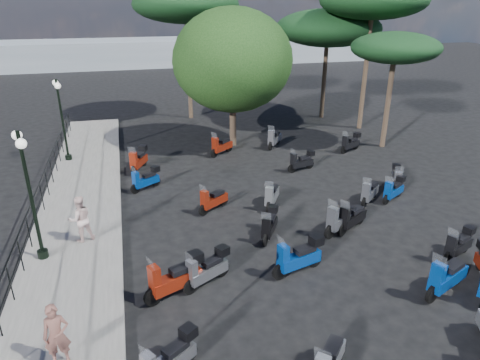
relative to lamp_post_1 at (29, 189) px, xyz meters
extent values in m
plane|color=black|center=(7.35, -1.38, -2.47)|extent=(120.00, 120.00, 0.00)
cube|color=slate|center=(0.85, 1.62, -2.39)|extent=(3.00, 30.00, 0.15)
cylinder|color=black|center=(-0.45, -2.00, -1.77)|extent=(0.04, 0.04, 1.10)
cylinder|color=black|center=(-0.45, -0.63, -1.77)|extent=(0.04, 0.04, 1.10)
cylinder|color=black|center=(-0.45, 0.74, -1.77)|extent=(0.04, 0.04, 1.10)
cylinder|color=black|center=(-0.45, 2.11, -1.77)|extent=(0.04, 0.04, 1.10)
cylinder|color=black|center=(-0.45, 3.48, -1.77)|extent=(0.04, 0.04, 1.10)
cylinder|color=black|center=(-0.45, 4.84, -1.77)|extent=(0.04, 0.04, 1.10)
cylinder|color=black|center=(-0.45, 6.21, -1.77)|extent=(0.04, 0.04, 1.10)
cylinder|color=black|center=(-0.45, 7.58, -1.77)|extent=(0.04, 0.04, 1.10)
cylinder|color=black|center=(-0.45, 8.95, -1.77)|extent=(0.04, 0.04, 1.10)
cylinder|color=black|center=(-0.45, 10.32, -1.77)|extent=(0.04, 0.04, 1.10)
cylinder|color=black|center=(-0.45, 11.69, -1.77)|extent=(0.04, 0.04, 1.10)
cylinder|color=black|center=(-0.45, 13.05, -1.77)|extent=(0.04, 0.04, 1.10)
cylinder|color=black|center=(-0.45, 14.42, -1.77)|extent=(0.04, 0.04, 1.10)
cube|color=black|center=(-0.45, 1.42, -1.24)|extent=(0.04, 26.00, 0.04)
cube|color=black|center=(-0.45, 1.42, -1.77)|extent=(0.04, 26.00, 0.04)
cylinder|color=black|center=(0.00, 0.00, -2.19)|extent=(0.32, 0.32, 0.24)
cylinder|color=black|center=(0.00, 0.00, -0.29)|extent=(0.11, 0.11, 4.06)
cylinder|color=black|center=(0.00, 0.00, 1.59)|extent=(0.31, 0.89, 0.04)
sphere|color=white|center=(-0.13, 0.44, 1.49)|extent=(0.28, 0.28, 0.28)
sphere|color=white|center=(0.13, -0.44, 1.49)|extent=(0.28, 0.28, 0.28)
cylinder|color=black|center=(-0.08, 9.12, -2.20)|extent=(0.32, 0.32, 0.24)
cylinder|color=black|center=(-0.08, 9.12, -0.33)|extent=(0.11, 0.11, 3.97)
cylinder|color=black|center=(-0.08, 9.12, 1.50)|extent=(0.24, 0.88, 0.04)
sphere|color=white|center=(-0.17, 9.55, 1.40)|extent=(0.28, 0.28, 0.28)
sphere|color=white|center=(0.02, 8.68, 1.40)|extent=(0.28, 0.28, 0.28)
imported|color=brown|center=(1.01, -4.59, -1.56)|extent=(0.57, 0.39, 1.51)
imported|color=beige|center=(1.13, 0.75, -1.53)|extent=(0.92, 0.82, 1.58)
cylinder|color=black|center=(3.73, -5.16, -2.24)|extent=(0.43, 0.33, 0.46)
cube|color=black|center=(3.43, -5.36, -1.80)|extent=(0.63, 0.55, 0.13)
plane|color=white|center=(2.79, -5.78, -1.37)|extent=(0.26, 0.34, 0.35)
cube|color=black|center=(3.74, -5.15, -1.63)|extent=(0.44, 0.43, 0.25)
cylinder|color=black|center=(3.12, -2.98, -2.20)|extent=(0.53, 0.30, 0.53)
cylinder|color=black|center=(4.34, -2.49, -2.20)|extent=(0.53, 0.30, 0.53)
cube|color=maroon|center=(3.78, -2.72, -2.00)|extent=(1.46, 0.88, 0.37)
cube|color=black|center=(3.95, -2.64, -1.70)|extent=(0.73, 0.55, 0.15)
cube|color=maroon|center=(3.20, -2.95, -1.70)|extent=(0.35, 0.40, 0.77)
plane|color=white|center=(3.14, -2.98, -1.20)|extent=(0.24, 0.42, 0.41)
cube|color=black|center=(4.36, -2.48, -1.50)|extent=(0.48, 0.47, 0.29)
cylinder|color=black|center=(2.96, 4.41, -2.25)|extent=(0.41, 0.31, 0.43)
cylinder|color=black|center=(3.87, 5.00, -2.25)|extent=(0.41, 0.31, 0.43)
cube|color=navy|center=(3.45, 4.73, -2.09)|extent=(1.15, 0.89, 0.31)
cube|color=black|center=(3.58, 4.81, -1.84)|extent=(0.60, 0.52, 0.13)
cube|color=navy|center=(3.02, 4.45, -1.84)|extent=(0.31, 0.33, 0.63)
plane|color=white|center=(2.98, 4.42, -1.43)|extent=(0.24, 0.33, 0.33)
cube|color=black|center=(3.89, 5.01, -1.67)|extent=(0.41, 0.41, 0.23)
cylinder|color=black|center=(2.99, 6.49, -2.22)|extent=(0.30, 0.49, 0.50)
cylinder|color=black|center=(3.52, 7.61, -2.22)|extent=(0.30, 0.49, 0.50)
cube|color=maroon|center=(3.27, 7.10, -2.03)|extent=(0.89, 1.36, 0.35)
cube|color=black|center=(3.35, 7.26, -1.74)|extent=(0.54, 0.69, 0.14)
cube|color=maroon|center=(3.02, 6.57, -1.74)|extent=(0.38, 0.34, 0.72)
plane|color=white|center=(3.00, 6.51, -1.28)|extent=(0.39, 0.24, 0.38)
cube|color=black|center=(3.52, 7.63, -1.56)|extent=(0.45, 0.46, 0.27)
cylinder|color=black|center=(6.93, -5.96, -2.23)|extent=(0.39, 0.40, 0.47)
cube|color=black|center=(6.67, -6.22, -1.79)|extent=(0.61, 0.62, 0.14)
plane|color=white|center=(6.13, -6.79, -1.35)|extent=(0.32, 0.31, 0.36)
cylinder|color=black|center=(4.14, -2.76, -2.23)|extent=(0.46, 0.31, 0.47)
cylinder|color=black|center=(5.17, -2.20, -2.23)|extent=(0.46, 0.31, 0.47)
cube|color=gray|center=(4.70, -2.46, -2.06)|extent=(1.27, 0.90, 0.33)
cube|color=black|center=(4.84, -2.38, -1.78)|extent=(0.65, 0.54, 0.14)
cube|color=gray|center=(4.21, -2.72, -1.78)|extent=(0.33, 0.36, 0.68)
plane|color=white|center=(4.16, -2.75, -1.34)|extent=(0.25, 0.36, 0.36)
cube|color=black|center=(5.19, -2.19, -1.61)|extent=(0.44, 0.43, 0.25)
cylinder|color=black|center=(6.93, -0.91, -2.25)|extent=(0.31, 0.42, 0.44)
cylinder|color=black|center=(7.50, 0.02, -2.25)|extent=(0.31, 0.42, 0.44)
cube|color=black|center=(7.24, -0.41, -2.08)|extent=(0.89, 1.18, 0.31)
cube|color=black|center=(7.32, -0.28, -1.83)|extent=(0.52, 0.61, 0.13)
cube|color=black|center=(6.96, -0.85, -1.83)|extent=(0.34, 0.32, 0.64)
plane|color=white|center=(6.94, -0.90, -1.41)|extent=(0.33, 0.24, 0.34)
cube|color=black|center=(7.51, 0.04, -1.66)|extent=(0.41, 0.42, 0.24)
cylinder|color=black|center=(5.36, 1.74, -2.24)|extent=(0.42, 0.33, 0.44)
cylinder|color=black|center=(6.27, 2.36, -2.24)|extent=(0.42, 0.33, 0.44)
cube|color=maroon|center=(5.85, 2.08, -2.08)|extent=(1.17, 0.93, 0.31)
cube|color=black|center=(5.98, 2.17, -1.82)|extent=(0.61, 0.54, 0.13)
cube|color=maroon|center=(5.42, 1.78, -1.82)|extent=(0.32, 0.34, 0.65)
plane|color=white|center=(5.37, 1.75, -1.40)|extent=(0.26, 0.33, 0.34)
cylinder|color=black|center=(7.08, 7.89, -2.23)|extent=(0.44, 0.37, 0.48)
cylinder|color=black|center=(8.04, 8.61, -2.23)|extent=(0.44, 0.37, 0.48)
cube|color=maroon|center=(7.60, 8.28, -2.05)|extent=(1.24, 1.05, 0.34)
cube|color=black|center=(7.73, 8.39, -1.77)|extent=(0.66, 0.60, 0.14)
cube|color=maroon|center=(7.14, 7.94, -1.77)|extent=(0.36, 0.37, 0.70)
plane|color=white|center=(7.10, 7.91, -1.32)|extent=(0.29, 0.35, 0.37)
cylinder|color=black|center=(10.32, -4.81, -2.20)|extent=(0.53, 0.30, 0.53)
cylinder|color=black|center=(11.55, -4.32, -2.20)|extent=(0.53, 0.30, 0.53)
cube|color=navy|center=(10.98, -4.54, -2.00)|extent=(1.47, 0.89, 0.38)
cube|color=black|center=(11.16, -4.47, -1.69)|extent=(0.74, 0.56, 0.15)
cube|color=navy|center=(10.40, -4.78, -1.69)|extent=(0.35, 0.40, 0.77)
plane|color=white|center=(10.34, -4.80, -1.20)|extent=(0.24, 0.42, 0.41)
cylinder|color=black|center=(6.75, -2.79, -2.21)|extent=(0.51, 0.23, 0.50)
cylinder|color=black|center=(7.97, -2.46, -2.21)|extent=(0.51, 0.23, 0.50)
cube|color=navy|center=(7.41, -2.61, -2.02)|extent=(1.41, 0.70, 0.36)
cube|color=black|center=(7.58, -2.57, -1.73)|extent=(0.69, 0.47, 0.15)
cube|color=navy|center=(6.83, -2.77, -1.73)|extent=(0.30, 0.36, 0.74)
plane|color=white|center=(6.77, -2.78, -1.26)|extent=(0.18, 0.41, 0.39)
cube|color=black|center=(7.99, -2.46, -1.54)|extent=(0.43, 0.42, 0.27)
cylinder|color=black|center=(9.17, -1.06, -2.21)|extent=(0.51, 0.34, 0.52)
cylinder|color=black|center=(10.31, -0.44, -2.21)|extent=(0.51, 0.34, 0.52)
cube|color=#4C4F55|center=(9.79, -0.72, -2.01)|extent=(1.41, 0.99, 0.37)
cube|color=black|center=(9.95, -0.64, -1.71)|extent=(0.72, 0.59, 0.15)
cube|color=#4C4F55|center=(9.25, -1.02, -1.71)|extent=(0.36, 0.40, 0.76)
plane|color=white|center=(9.19, -1.05, -1.22)|extent=(0.27, 0.40, 0.40)
cylinder|color=black|center=(7.79, 1.32, -2.23)|extent=(0.32, 0.45, 0.46)
cylinder|color=black|center=(8.38, 2.31, -2.23)|extent=(0.32, 0.45, 0.46)
cube|color=#92959A|center=(8.11, 1.86, -2.06)|extent=(0.93, 1.24, 0.33)
cube|color=black|center=(8.20, 2.00, -1.79)|extent=(0.55, 0.64, 0.14)
cube|color=#92959A|center=(7.83, 1.39, -1.79)|extent=(0.36, 0.33, 0.68)
plane|color=white|center=(7.80, 1.34, -1.36)|extent=(0.35, 0.25, 0.36)
cylinder|color=black|center=(10.15, 4.89, -2.25)|extent=(0.43, 0.20, 0.42)
cylinder|color=black|center=(11.17, 5.17, -2.25)|extent=(0.43, 0.20, 0.42)
cube|color=black|center=(10.71, 5.04, -2.09)|extent=(1.19, 0.60, 0.30)
cube|color=black|center=(10.85, 5.08, -1.85)|extent=(0.58, 0.40, 0.12)
cube|color=black|center=(10.22, 4.90, -1.85)|extent=(0.26, 0.31, 0.62)
plane|color=white|center=(10.17, 4.89, -1.45)|extent=(0.16, 0.34, 0.33)
cube|color=black|center=(11.19, 5.17, -1.69)|extent=(0.36, 0.35, 0.23)
cylinder|color=black|center=(11.98, -3.39, -2.25)|extent=(0.44, 0.25, 0.44)
cylinder|color=black|center=(12.99, -2.97, -2.25)|extent=(0.44, 0.25, 0.44)
cube|color=black|center=(12.53, -3.16, -2.08)|extent=(1.21, 0.74, 0.31)
cube|color=black|center=(12.67, -3.10, -1.83)|extent=(0.61, 0.46, 0.13)
cube|color=black|center=(12.05, -3.36, -1.83)|extent=(0.29, 0.33, 0.64)
plane|color=white|center=(12.00, -3.38, -1.42)|extent=(0.20, 0.35, 0.34)
cube|color=black|center=(13.01, -2.96, -1.67)|extent=(0.40, 0.39, 0.24)
cylinder|color=black|center=(9.67, -0.99, -2.23)|extent=(0.46, 0.33, 0.48)
cylinder|color=black|center=(10.70, -0.39, -2.23)|extent=(0.46, 0.33, 0.48)
cube|color=black|center=(10.23, -0.67, -2.05)|extent=(1.28, 0.94, 0.34)
cube|color=black|center=(10.37, -0.58, -1.77)|extent=(0.66, 0.56, 0.14)
cube|color=black|center=(9.74, -0.95, -1.77)|extent=(0.34, 0.37, 0.70)
plane|color=white|center=(9.69, -0.98, -1.32)|extent=(0.26, 0.37, 0.37)
cylinder|color=black|center=(11.51, 0.72, -2.24)|extent=(0.41, 0.37, 0.46)
cylinder|color=black|center=(12.38, 1.47, -2.24)|extent=(0.41, 0.37, 0.46)
cube|color=#4C4F55|center=(11.98, 1.12, -2.07)|extent=(1.15, 1.06, 0.32)
cube|color=black|center=(12.10, 1.23, -1.80)|extent=(0.62, 0.59, 0.13)
cube|color=#4C4F55|center=(11.57, 0.77, -1.80)|extent=(0.35, 0.35, 0.67)
plane|color=white|center=(11.52, 0.73, -1.37)|extent=(0.29, 0.32, 0.35)
cylinder|color=black|center=(10.25, 8.25, -2.22)|extent=(0.39, 0.45, 0.49)
cylinder|color=black|center=(11.01, 9.20, -2.22)|extent=(0.39, 0.45, 0.49)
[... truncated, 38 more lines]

